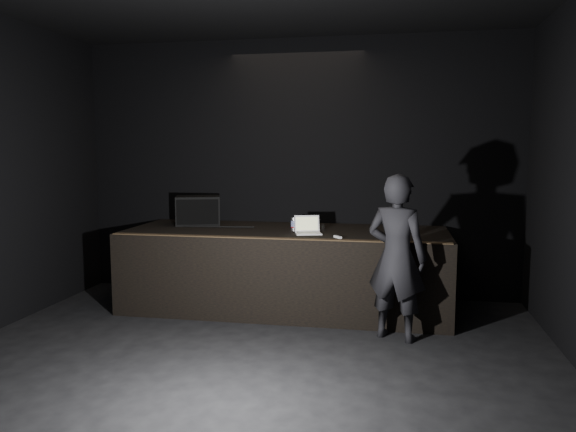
# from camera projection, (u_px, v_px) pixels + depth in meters

# --- Properties ---
(ground) EXTENTS (7.00, 7.00, 0.00)m
(ground) POSITION_uv_depth(u_px,v_px,m) (221.00, 400.00, 4.50)
(ground) COLOR black
(ground) RESTS_ON ground
(room_walls) EXTENTS (6.10, 7.10, 3.52)m
(room_walls) POSITION_uv_depth(u_px,v_px,m) (218.00, 147.00, 4.27)
(room_walls) COLOR black
(room_walls) RESTS_ON ground
(stage_riser) EXTENTS (4.00, 1.50, 1.00)m
(stage_riser) POSITION_uv_depth(u_px,v_px,m) (286.00, 269.00, 7.11)
(stage_riser) COLOR black
(stage_riser) RESTS_ON ground
(riser_lip) EXTENTS (3.92, 0.10, 0.01)m
(riser_lip) POSITION_uv_depth(u_px,v_px,m) (274.00, 238.00, 6.36)
(riser_lip) COLOR brown
(riser_lip) RESTS_ON stage_riser
(stage_monitor) EXTENTS (0.68, 0.58, 0.39)m
(stage_monitor) POSITION_uv_depth(u_px,v_px,m) (198.00, 210.00, 7.52)
(stage_monitor) COLOR black
(stage_monitor) RESTS_ON stage_riser
(cable) EXTENTS (0.91, 0.14, 0.02)m
(cable) POSITION_uv_depth(u_px,v_px,m) (219.00, 227.00, 7.27)
(cable) COLOR black
(cable) RESTS_ON stage_riser
(laptop) EXTENTS (0.37, 0.35, 0.21)m
(laptop) POSITION_uv_depth(u_px,v_px,m) (308.00, 229.00, 6.74)
(laptop) COLOR silver
(laptop) RESTS_ON stage_riser
(beer_can) EXTENTS (0.07, 0.07, 0.17)m
(beer_can) POSITION_uv_depth(u_px,v_px,m) (294.00, 224.00, 6.95)
(beer_can) COLOR silver
(beer_can) RESTS_ON stage_riser
(plastic_cup) EXTENTS (0.07, 0.07, 0.09)m
(plastic_cup) POSITION_uv_depth(u_px,v_px,m) (322.00, 228.00, 6.92)
(plastic_cup) COLOR white
(plastic_cup) RESTS_ON stage_riser
(wii_remote) EXTENTS (0.11, 0.13, 0.03)m
(wii_remote) POSITION_uv_depth(u_px,v_px,m) (338.00, 237.00, 6.38)
(wii_remote) COLOR white
(wii_remote) RESTS_ON stage_riser
(person) EXTENTS (0.75, 0.62, 1.76)m
(person) POSITION_uv_depth(u_px,v_px,m) (397.00, 257.00, 5.88)
(person) COLOR black
(person) RESTS_ON ground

